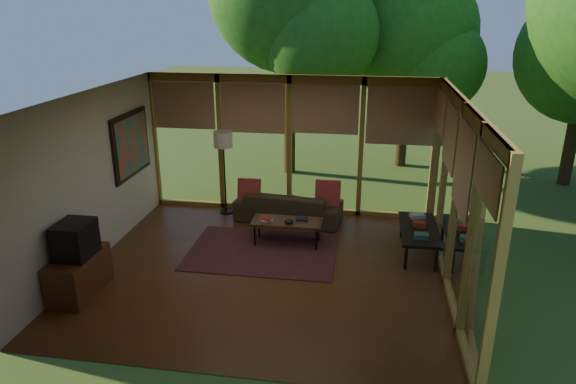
% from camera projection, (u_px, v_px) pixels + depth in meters
% --- Properties ---
extents(floor, '(5.50, 5.50, 0.00)m').
position_uv_depth(floor, '(265.00, 269.00, 8.05)').
color(floor, brown).
rests_on(floor, ground).
extents(ceiling, '(5.50, 5.50, 0.00)m').
position_uv_depth(ceiling, '(262.00, 97.00, 7.13)').
color(ceiling, white).
rests_on(ceiling, ground).
extents(wall_left, '(0.04, 5.00, 2.70)m').
position_uv_depth(wall_left, '(91.00, 179.00, 7.99)').
color(wall_left, beige).
rests_on(wall_left, ground).
extents(wall_front, '(5.50, 0.04, 2.70)m').
position_uv_depth(wall_front, '(216.00, 268.00, 5.27)').
color(wall_front, beige).
rests_on(wall_front, ground).
extents(window_wall_back, '(5.50, 0.12, 2.70)m').
position_uv_depth(window_wall_back, '(289.00, 146.00, 9.91)').
color(window_wall_back, olive).
rests_on(window_wall_back, ground).
extents(window_wall_right, '(0.12, 5.00, 2.70)m').
position_uv_depth(window_wall_right, '(456.00, 198.00, 7.19)').
color(window_wall_right, olive).
rests_on(window_wall_right, ground).
extents(tree_ne, '(3.22, 3.22, 4.90)m').
position_uv_depth(tree_ne, '(410.00, 33.00, 12.34)').
color(tree_ne, '#372814').
rests_on(tree_ne, ground).
extents(rug, '(2.46, 1.74, 0.01)m').
position_uv_depth(rug, '(263.00, 251.00, 8.62)').
color(rug, maroon).
rests_on(rug, floor).
extents(sofa, '(2.08, 1.02, 0.58)m').
position_uv_depth(sofa, '(288.00, 206.00, 9.80)').
color(sofa, '#3C2F1E').
rests_on(sofa, floor).
extents(pillow_left, '(0.42, 0.23, 0.44)m').
position_uv_depth(pillow_left, '(249.00, 190.00, 9.76)').
color(pillow_left, maroon).
rests_on(pillow_left, sofa).
extents(pillow_right, '(0.46, 0.25, 0.49)m').
position_uv_depth(pillow_right, '(328.00, 193.00, 9.54)').
color(pillow_right, maroon).
rests_on(pillow_right, sofa).
extents(ct_book_lower, '(0.25, 0.22, 0.03)m').
position_uv_depth(ct_book_lower, '(266.00, 220.00, 8.79)').
color(ct_book_lower, '#ABA59B').
rests_on(ct_book_lower, coffee_table).
extents(ct_book_upper, '(0.20, 0.17, 0.03)m').
position_uv_depth(ct_book_upper, '(266.00, 218.00, 8.78)').
color(ct_book_upper, maroon).
rests_on(ct_book_upper, coffee_table).
extents(ct_book_side, '(0.21, 0.16, 0.03)m').
position_uv_depth(ct_book_side, '(302.00, 219.00, 8.82)').
color(ct_book_side, black).
rests_on(ct_book_side, coffee_table).
extents(ct_bowl, '(0.16, 0.16, 0.07)m').
position_uv_depth(ct_bowl, '(289.00, 221.00, 8.68)').
color(ct_bowl, black).
rests_on(ct_bowl, coffee_table).
extents(media_cabinet, '(0.50, 1.00, 0.60)m').
position_uv_depth(media_cabinet, '(79.00, 275.00, 7.28)').
color(media_cabinet, '#573017').
rests_on(media_cabinet, floor).
extents(television, '(0.45, 0.55, 0.50)m').
position_uv_depth(television, '(75.00, 240.00, 7.09)').
color(television, black).
rests_on(television, media_cabinet).
extents(console_book_a, '(0.22, 0.16, 0.08)m').
position_uv_depth(console_book_a, '(422.00, 236.00, 8.04)').
color(console_book_a, '#325750').
rests_on(console_book_a, side_console).
extents(console_book_b, '(0.20, 0.15, 0.09)m').
position_uv_depth(console_book_b, '(419.00, 224.00, 8.46)').
color(console_book_b, maroon).
rests_on(console_book_b, side_console).
extents(console_book_c, '(0.28, 0.24, 0.06)m').
position_uv_depth(console_book_c, '(417.00, 216.00, 8.84)').
color(console_book_c, '#ABA59B').
rests_on(console_book_c, side_console).
extents(floor_lamp, '(0.36, 0.36, 1.65)m').
position_uv_depth(floor_lamp, '(223.00, 144.00, 9.80)').
color(floor_lamp, black).
rests_on(floor_lamp, floor).
extents(coffee_table, '(1.20, 0.50, 0.43)m').
position_uv_depth(coffee_table, '(287.00, 223.00, 8.80)').
color(coffee_table, '#573017').
rests_on(coffee_table, floor).
extents(side_console, '(0.60, 1.40, 0.46)m').
position_uv_depth(side_console, '(419.00, 230.00, 8.44)').
color(side_console, black).
rests_on(side_console, floor).
extents(wall_painting, '(0.06, 1.35, 1.15)m').
position_uv_depth(wall_painting, '(131.00, 144.00, 9.22)').
color(wall_painting, black).
rests_on(wall_painting, wall_left).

